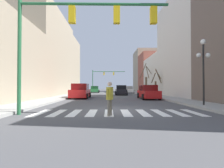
{
  "coord_description": "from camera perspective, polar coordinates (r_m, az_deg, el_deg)",
  "views": [
    {
      "loc": [
        -0.44,
        -10.38,
        1.36
      ],
      "look_at": [
        0.11,
        22.88,
        1.94
      ],
      "focal_mm": 28.0,
      "sensor_mm": 36.0,
      "label": 1
    }
  ],
  "objects": [
    {
      "name": "crosswalk_stripes",
      "position": [
        9.34,
        1.79,
        -9.34
      ],
      "size": [
        8.55,
        2.6,
        0.01
      ],
      "color": "white",
      "rests_on": "ground_plane"
    },
    {
      "name": "traffic_signal_near",
      "position": [
        9.32,
        -11.34,
        18.18
      ],
      "size": [
        7.49,
        0.28,
        5.9
      ],
      "color": "#236038",
      "rests_on": "ground_plane"
    },
    {
      "name": "car_parked_right_near",
      "position": [
        40.11,
        5.42,
        -1.89
      ],
      "size": [
        2.0,
        4.53,
        1.58
      ],
      "rotation": [
        0.0,
        0.0,
        1.57
      ],
      "color": "white",
      "rests_on": "ground_plane"
    },
    {
      "name": "building_row_left",
      "position": [
        28.02,
        -22.44,
        7.43
      ],
      "size": [
        6.0,
        38.59,
        12.55
      ],
      "color": "tan",
      "rests_on": "ground_plane"
    },
    {
      "name": "car_parked_right_far",
      "position": [
        42.87,
        -5.63,
        -1.81
      ],
      "size": [
        2.12,
        4.47,
        1.61
      ],
      "rotation": [
        0.0,
        0.0,
        1.57
      ],
      "color": "#236B38",
      "rests_on": "ground_plane"
    },
    {
      "name": "street_lamp_right_corner",
      "position": [
        13.45,
        27.66,
        7.44
      ],
      "size": [
        0.95,
        0.36,
        4.47
      ],
      "color": "black",
      "rests_on": "sidewalk_right"
    },
    {
      "name": "sidewalk_left",
      "position": [
        12.03,
        -30.75,
        -6.98
      ],
      "size": [
        2.5,
        90.0,
        0.15
      ],
      "color": "#9E9E99",
      "rests_on": "ground_plane"
    },
    {
      "name": "traffic_signal_far",
      "position": [
        47.23,
        -3.02,
        2.71
      ],
      "size": [
        8.8,
        0.28,
        5.94
      ],
      "color": "#236038",
      "rests_on": "ground_plane"
    },
    {
      "name": "street_tree_left_mid",
      "position": [
        33.69,
        11.13,
        0.69
      ],
      "size": [
        2.96,
        1.29,
        5.72
      ],
      "color": "brown",
      "rests_on": "sidewalk_right"
    },
    {
      "name": "sidewalk_right",
      "position": [
        12.49,
        32.39,
        -6.74
      ],
      "size": [
        2.5,
        90.0,
        0.15
      ],
      "color": "#9E9E99",
      "rests_on": "ground_plane"
    },
    {
      "name": "ground_plane",
      "position": [
        10.48,
        1.49,
        -8.44
      ],
      "size": [
        240.0,
        240.0,
        0.0
      ],
      "primitive_type": "plane",
      "color": "#4C4C4F"
    },
    {
      "name": "car_driving_toward_lane",
      "position": [
        30.02,
        2.93,
        -2.11
      ],
      "size": [
        2.0,
        4.56,
        1.67
      ],
      "rotation": [
        0.0,
        0.0,
        1.57
      ],
      "color": "black",
      "rests_on": "ground_plane"
    },
    {
      "name": "pedestrian_on_left_sidewalk",
      "position": [
        8.25,
        -0.74,
        -3.82
      ],
      "size": [
        0.33,
        0.67,
        1.61
      ],
      "rotation": [
        0.0,
        0.0,
        1.2
      ],
      "color": "#7A705B",
      "rests_on": "ground_plane"
    },
    {
      "name": "building_row_right",
      "position": [
        32.8,
        18.93,
        6.9
      ],
      "size": [
        6.0,
        54.23,
        13.46
      ],
      "color": "#66564C",
      "rests_on": "ground_plane"
    },
    {
      "name": "street_tree_right_mid",
      "position": [
        27.7,
        14.32,
        0.26
      ],
      "size": [
        2.0,
        1.03,
        4.05
      ],
      "color": "brown",
      "rests_on": "sidewalk_right"
    },
    {
      "name": "car_parked_right_mid",
      "position": [
        21.44,
        -10.27,
        -2.42
      ],
      "size": [
        2.18,
        4.72,
        1.77
      ],
      "rotation": [
        0.0,
        0.0,
        1.57
      ],
      "color": "red",
      "rests_on": "ground_plane"
    },
    {
      "name": "car_driving_away_lane",
      "position": [
        20.35,
        11.71,
        -2.7
      ],
      "size": [
        1.98,
        4.81,
        1.6
      ],
      "rotation": [
        0.0,
        0.0,
        1.57
      ],
      "color": "red",
      "rests_on": "ground_plane"
    }
  ]
}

